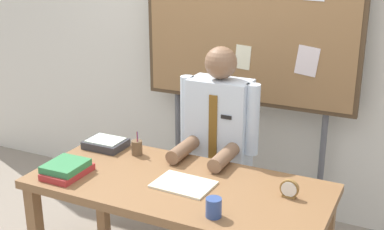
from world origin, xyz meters
TOP-DOWN VIEW (x-y plane):
  - back_wall at (0.00, 1.28)m, footprint 6.40×0.08m
  - desk at (0.00, 0.00)m, footprint 1.71×0.78m
  - person at (0.00, 0.58)m, footprint 0.55×0.56m
  - bulletin_board at (0.00, 1.08)m, footprint 1.60×0.09m
  - book_stack at (-0.63, -0.20)m, footprint 0.21×0.28m
  - open_notebook at (0.04, -0.02)m, footprint 0.34×0.25m
  - desk_clock at (0.61, 0.10)m, footprint 0.10×0.04m
  - coffee_mug at (0.33, -0.26)m, footprint 0.08×0.08m
  - pen_holder at (-0.42, 0.24)m, footprint 0.07×0.07m
  - paper_tray at (-0.67, 0.25)m, footprint 0.26×0.20m

SIDE VIEW (x-z plane):
  - desk at x=0.00m, z-range 0.28..1.01m
  - person at x=0.00m, z-range -0.05..1.36m
  - open_notebook at x=0.04m, z-range 0.73..0.74m
  - paper_tray at x=-0.67m, z-range 0.73..0.79m
  - book_stack at x=-0.63m, z-range 0.73..0.81m
  - desk_clock at x=0.61m, z-range 0.72..0.83m
  - pen_holder at x=-0.42m, z-range 0.70..0.86m
  - coffee_mug at x=0.33m, z-range 0.73..0.83m
  - back_wall at x=0.00m, z-range 0.00..2.70m
  - bulletin_board at x=0.00m, z-range 0.43..2.52m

